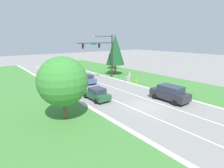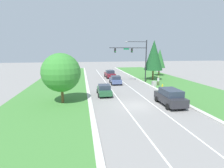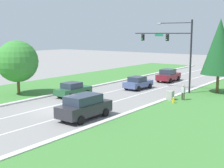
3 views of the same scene
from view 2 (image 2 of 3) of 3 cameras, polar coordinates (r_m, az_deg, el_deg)
ground_plane at (r=20.96m, az=8.84°, el=-6.98°), size 160.00×160.00×0.00m
curb_strip_right at (r=23.33m, az=22.18°, el=-5.63°), size 0.50×90.00×0.15m
curb_strip_left at (r=19.92m, az=-6.89°, el=-7.67°), size 0.50×90.00×0.15m
grass_verge_right at (r=26.45m, az=31.91°, el=-4.67°), size 10.00×90.00×0.08m
grass_verge_left at (r=20.39m, az=-21.94°, el=-8.07°), size 10.00×90.00×0.08m
lane_stripe_inner_left at (r=20.47m, az=4.02°, el=-7.30°), size 0.14×81.00×0.01m
lane_stripe_inner_right at (r=21.59m, az=13.40°, el=-6.61°), size 0.14×81.00×0.01m
traffic_signal_mast at (r=35.20m, az=7.90°, el=9.46°), size 7.53×0.41×8.39m
burgundy_sedan at (r=41.48m, az=-0.69°, el=3.31°), size 2.29×4.70×1.80m
charcoal_suv at (r=21.66m, az=18.45°, el=-4.03°), size 2.29×4.85×1.97m
forest_sedan at (r=25.23m, az=-2.56°, el=-1.94°), size 2.04×4.28×1.58m
slate_blue_sedan at (r=33.71m, az=1.16°, el=1.36°), size 2.18×4.22×1.59m
utility_cabinet at (r=32.00m, az=13.55°, el=0.03°), size 0.70×0.60×1.02m
pedestrian at (r=33.05m, az=14.85°, el=1.06°), size 0.44×0.35×1.69m
fire_hydrant at (r=31.35m, az=16.10°, el=-0.64°), size 0.34×0.20×0.70m
conifer_near_right_tree at (r=45.78m, az=15.28°, el=8.05°), size 2.90×2.90×6.73m
oak_near_left_tree at (r=21.70m, az=-16.28°, el=3.59°), size 4.64×4.64×6.11m
conifer_far_right_tree at (r=38.78m, az=13.47°, el=9.13°), size 3.95×3.95×8.54m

